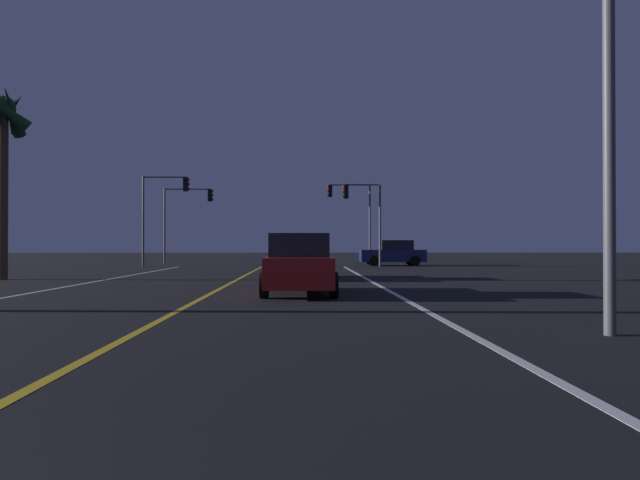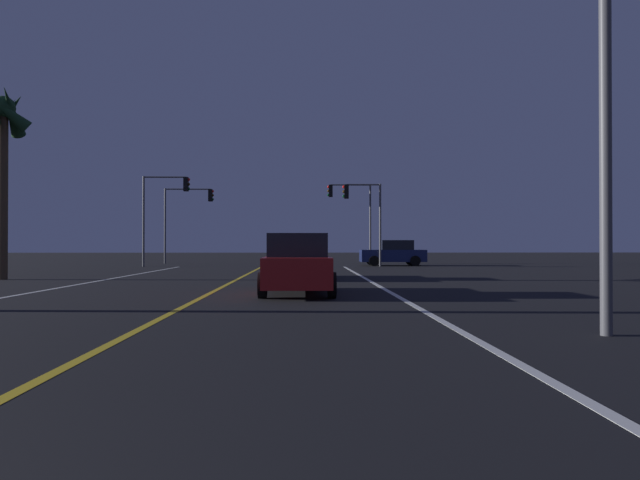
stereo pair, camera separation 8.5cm
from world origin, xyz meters
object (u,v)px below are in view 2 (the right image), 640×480
at_px(car_lead_same_lane, 298,265).
at_px(palm_tree_left_mid, 3,126).
at_px(traffic_light_far_left, 188,207).
at_px(traffic_light_near_left, 165,200).
at_px(car_ahead_far, 299,259).
at_px(traffic_light_near_right, 362,205).
at_px(car_crossing_side, 393,253).
at_px(traffic_light_far_right, 350,205).

xyz_separation_m(car_lead_same_lane, palm_tree_left_mid, (-11.87, 6.87, 5.33)).
relative_size(traffic_light_far_left, palm_tree_left_mid, 0.72).
xyz_separation_m(traffic_light_near_left, traffic_light_far_left, (0.34, 5.50, -0.12)).
height_order(car_lead_same_lane, traffic_light_far_left, traffic_light_far_left).
distance_m(car_ahead_far, palm_tree_left_mid, 12.96).
bearing_deg(traffic_light_near_right, car_crossing_side, -148.11).
relative_size(car_ahead_far, traffic_light_near_right, 0.81).
bearing_deg(traffic_light_far_right, car_ahead_far, 78.85).
height_order(car_ahead_far, traffic_light_far_left, traffic_light_far_left).
relative_size(traffic_light_near_left, traffic_light_far_left, 1.04).
xyz_separation_m(car_lead_same_lane, traffic_light_far_right, (3.57, 25.67, 3.53)).
height_order(car_ahead_far, traffic_light_near_left, traffic_light_near_left).
bearing_deg(car_ahead_far, traffic_light_near_right, -17.03).
bearing_deg(traffic_light_far_right, traffic_light_near_right, 93.40).
bearing_deg(traffic_light_near_right, palm_tree_left_mid, 40.16).
height_order(car_ahead_far, traffic_light_near_right, traffic_light_near_right).
xyz_separation_m(traffic_light_near_left, traffic_light_far_right, (12.29, 5.50, 0.10)).
relative_size(traffic_light_near_left, palm_tree_left_mid, 0.75).
distance_m(car_lead_same_lane, traffic_light_near_right, 20.78).
relative_size(car_crossing_side, traffic_light_far_right, 0.73).
bearing_deg(car_lead_same_lane, traffic_light_far_left, 18.06).
distance_m(car_lead_same_lane, car_crossing_side, 22.42).
height_order(car_lead_same_lane, traffic_light_near_left, traffic_light_near_left).
height_order(car_crossing_side, traffic_light_far_left, traffic_light_far_left).
bearing_deg(car_ahead_far, traffic_light_far_right, -11.15).
height_order(car_crossing_side, traffic_light_near_left, traffic_light_near_left).
distance_m(traffic_light_far_right, traffic_light_far_left, 11.95).
xyz_separation_m(car_lead_same_lane, car_crossing_side, (6.13, 21.56, 0.00)).
bearing_deg(traffic_light_near_left, car_crossing_side, 5.34).
bearing_deg(traffic_light_far_left, palm_tree_left_mid, -100.53).
height_order(traffic_light_near_right, traffic_light_near_left, traffic_light_near_left).
relative_size(car_ahead_far, traffic_light_near_left, 0.75).
distance_m(car_ahead_far, traffic_light_near_right, 13.88).
distance_m(car_lead_same_lane, traffic_light_far_right, 26.16).
bearing_deg(car_crossing_side, car_lead_same_lane, 74.13).
bearing_deg(palm_tree_left_mid, traffic_light_near_right, 40.16).
height_order(car_crossing_side, car_ahead_far, same).
xyz_separation_m(car_crossing_side, palm_tree_left_mid, (-18.00, -14.69, 5.33)).
relative_size(traffic_light_far_right, traffic_light_far_left, 1.06).
bearing_deg(palm_tree_left_mid, car_ahead_far, 1.80).
distance_m(traffic_light_near_left, traffic_light_far_left, 5.51).
xyz_separation_m(traffic_light_near_right, traffic_light_far_left, (-12.27, 5.50, 0.21)).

